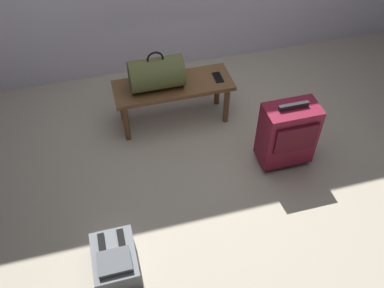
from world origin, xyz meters
name	(u,v)px	position (x,y,z in m)	size (l,w,h in m)	color
ground_plane	(221,174)	(0.00, 0.00, 0.00)	(6.60, 6.60, 0.00)	#B2A893
bench	(173,90)	(-0.21, 0.71, 0.34)	(1.00, 0.36, 0.41)	brown
duffel_bag_olive	(156,74)	(-0.35, 0.71, 0.54)	(0.44, 0.26, 0.34)	#51562D
cell_phone	(218,77)	(0.18, 0.70, 0.41)	(0.07, 0.14, 0.01)	black
suitcase_upright_burgundy	(288,134)	(0.53, 0.01, 0.31)	(0.41, 0.26, 0.61)	maroon
backpack_grey	(115,260)	(-0.91, -0.59, 0.09)	(0.28, 0.38, 0.21)	slate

